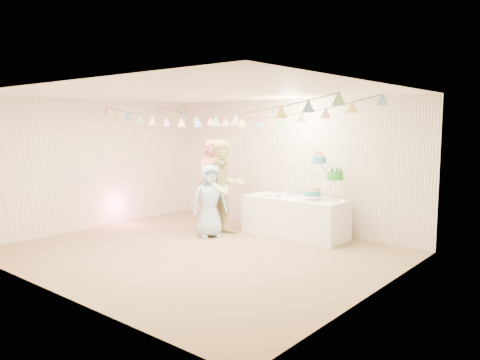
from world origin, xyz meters
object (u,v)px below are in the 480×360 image
Objects in this scene: person_child at (210,201)px; table at (295,217)px; cake_stand at (323,177)px; person_adult_b at (223,187)px; person_adult_a at (213,185)px.

table is at bearing -17.89° from person_child.
cake_stand is 0.45× the size of person_adult_b.
person_adult_b reaches higher than person_adult_a.
person_adult_a is (-2.12, -0.63, -0.26)m from cake_stand.
person_adult_a reaches higher than cake_stand.
person_adult_b reaches higher than cake_stand.
table is 1.08× the size of person_adult_b.
person_adult_b is 1.35× the size of person_child.
person_adult_b is (-1.12, -0.76, 0.54)m from table.
person_adult_a reaches higher than table.
person_adult_a is 0.48m from person_adult_b.
table is 1.63m from person_child.
table is 1.09× the size of person_adult_a.
person_child reaches higher than table.
person_adult_a is 0.99× the size of person_adult_b.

